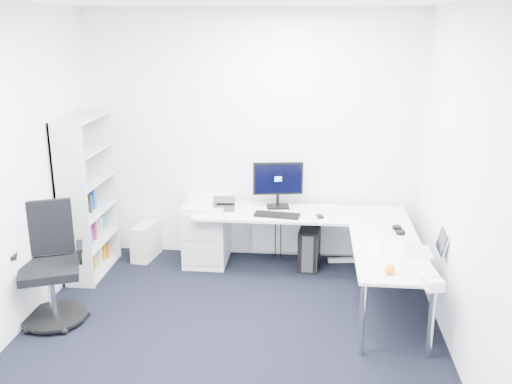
# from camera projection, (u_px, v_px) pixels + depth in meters

# --- Properties ---
(ground) EXTENTS (4.20, 4.20, 0.00)m
(ground) POSITION_uv_depth(u_px,v_px,m) (224.00, 355.00, 4.54)
(ground) COLOR black
(wall_back) EXTENTS (3.60, 0.02, 2.70)m
(wall_back) POSITION_uv_depth(u_px,v_px,m) (252.00, 137.00, 6.16)
(wall_back) COLOR white
(wall_back) RESTS_ON ground
(wall_front) EXTENTS (3.60, 0.02, 2.70)m
(wall_front) POSITION_uv_depth(u_px,v_px,m) (134.00, 353.00, 2.15)
(wall_front) COLOR white
(wall_front) RESTS_ON ground
(wall_right) EXTENTS (0.02, 4.20, 2.70)m
(wall_right) POSITION_uv_depth(u_px,v_px,m) (476.00, 201.00, 3.98)
(wall_right) COLOR white
(wall_right) RESTS_ON ground
(l_desk) EXTENTS (2.20, 1.23, 0.64)m
(l_desk) POSITION_uv_depth(u_px,v_px,m) (299.00, 252.00, 5.73)
(l_desk) COLOR silver
(l_desk) RESTS_ON ground
(drawer_pedestal) EXTENTS (0.45, 0.56, 0.69)m
(drawer_pedestal) POSITION_uv_depth(u_px,v_px,m) (207.00, 232.00, 6.23)
(drawer_pedestal) COLOR silver
(drawer_pedestal) RESTS_ON ground
(bookshelf) EXTENTS (0.32, 0.83, 1.66)m
(bookshelf) POSITION_uv_depth(u_px,v_px,m) (88.00, 197.00, 5.84)
(bookshelf) COLOR #B9BCBC
(bookshelf) RESTS_ON ground
(task_chair) EXTENTS (0.77, 0.77, 1.05)m
(task_chair) POSITION_uv_depth(u_px,v_px,m) (49.00, 266.00, 4.91)
(task_chair) COLOR black
(task_chair) RESTS_ON ground
(black_pc_tower) EXTENTS (0.25, 0.48, 0.45)m
(black_pc_tower) POSITION_uv_depth(u_px,v_px,m) (310.00, 246.00, 6.15)
(black_pc_tower) COLOR black
(black_pc_tower) RESTS_ON ground
(beige_pc_tower) EXTENTS (0.25, 0.45, 0.40)m
(beige_pc_tower) POSITION_uv_depth(u_px,v_px,m) (146.00, 241.00, 6.37)
(beige_pc_tower) COLOR beige
(beige_pc_tower) RESTS_ON ground
(power_strip) EXTENTS (0.34, 0.10, 0.04)m
(power_strip) POSITION_uv_depth(u_px,v_px,m) (343.00, 260.00, 6.30)
(power_strip) COLOR white
(power_strip) RESTS_ON ground
(monitor) EXTENTS (0.55, 0.25, 0.51)m
(monitor) POSITION_uv_depth(u_px,v_px,m) (278.00, 185.00, 6.02)
(monitor) COLOR black
(monitor) RESTS_ON l_desk
(black_keyboard) EXTENTS (0.48, 0.22, 0.02)m
(black_keyboard) POSITION_uv_depth(u_px,v_px,m) (277.00, 215.00, 5.82)
(black_keyboard) COLOR black
(black_keyboard) RESTS_ON l_desk
(mouse) EXTENTS (0.08, 0.10, 0.03)m
(mouse) POSITION_uv_depth(u_px,v_px,m) (320.00, 216.00, 5.77)
(mouse) COLOR black
(mouse) RESTS_ON l_desk
(desk_phone) EXTENTS (0.23, 0.23, 0.15)m
(desk_phone) POSITION_uv_depth(u_px,v_px,m) (224.00, 202.00, 6.03)
(desk_phone) COLOR #2F2F32
(desk_phone) RESTS_ON l_desk
(laptop) EXTENTS (0.33, 0.32, 0.22)m
(laptop) POSITION_uv_depth(u_px,v_px,m) (419.00, 241.00, 4.86)
(laptop) COLOR white
(laptop) RESTS_ON l_desk
(white_keyboard) EXTENTS (0.19, 0.48, 0.02)m
(white_keyboard) POSITION_uv_depth(u_px,v_px,m) (373.00, 248.00, 4.98)
(white_keyboard) COLOR white
(white_keyboard) RESTS_ON l_desk
(headphones) EXTENTS (0.15, 0.22, 0.05)m
(headphones) POSITION_uv_depth(u_px,v_px,m) (399.00, 229.00, 5.39)
(headphones) COLOR black
(headphones) RESTS_ON l_desk
(orange_fruit) EXTENTS (0.08, 0.08, 0.08)m
(orange_fruit) POSITION_uv_depth(u_px,v_px,m) (390.00, 269.00, 4.48)
(orange_fruit) COLOR orange
(orange_fruit) RESTS_ON l_desk
(tissue_box) EXTENTS (0.18, 0.26, 0.08)m
(tissue_box) POSITION_uv_depth(u_px,v_px,m) (430.00, 281.00, 4.28)
(tissue_box) COLOR white
(tissue_box) RESTS_ON l_desk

